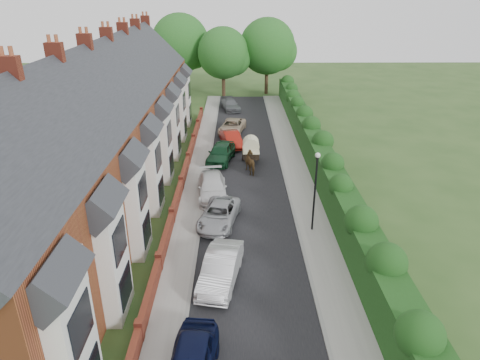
# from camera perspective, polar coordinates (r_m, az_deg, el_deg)

# --- Properties ---
(ground) EXTENTS (140.00, 140.00, 0.00)m
(ground) POSITION_cam_1_polar(r_m,az_deg,el_deg) (23.32, 2.72, -11.88)
(ground) COLOR #2D4C1E
(ground) RESTS_ON ground
(road) EXTENTS (6.00, 58.00, 0.02)m
(road) POSITION_cam_1_polar(r_m,az_deg,el_deg) (32.82, 0.86, -0.51)
(road) COLOR black
(road) RESTS_ON ground
(pavement_hedge_side) EXTENTS (2.20, 58.00, 0.12)m
(pavement_hedge_side) POSITION_cam_1_polar(r_m,az_deg,el_deg) (33.15, 7.96, -0.40)
(pavement_hedge_side) COLOR gray
(pavement_hedge_side) RESTS_ON ground
(pavement_house_side) EXTENTS (1.70, 58.00, 0.12)m
(pavement_house_side) POSITION_cam_1_polar(r_m,az_deg,el_deg) (32.94, -5.85, -0.45)
(pavement_house_side) COLOR gray
(pavement_house_side) RESTS_ON ground
(kerb_hedge_side) EXTENTS (0.18, 58.00, 0.13)m
(kerb_hedge_side) POSITION_cam_1_polar(r_m,az_deg,el_deg) (33.01, 6.16, -0.40)
(kerb_hedge_side) COLOR gray
(kerb_hedge_side) RESTS_ON ground
(kerb_house_side) EXTENTS (0.18, 58.00, 0.13)m
(kerb_house_side) POSITION_cam_1_polar(r_m,az_deg,el_deg) (32.87, -4.47, -0.44)
(kerb_house_side) COLOR gray
(kerb_house_side) RESTS_ON ground
(hedge) EXTENTS (2.10, 58.00, 2.85)m
(hedge) POSITION_cam_1_polar(r_m,az_deg,el_deg) (32.86, 11.22, 2.06)
(hedge) COLOR #183711
(hedge) RESTS_ON ground
(terrace_row) EXTENTS (9.05, 40.50, 11.50)m
(terrace_row) POSITION_cam_1_polar(r_m,az_deg,el_deg) (31.75, -18.22, 6.02)
(terrace_row) COLOR brown
(terrace_row) RESTS_ON ground
(garden_wall_row) EXTENTS (0.35, 40.35, 1.10)m
(garden_wall_row) POSITION_cam_1_polar(r_m,az_deg,el_deg) (31.99, -7.82, -0.55)
(garden_wall_row) COLOR maroon
(garden_wall_row) RESTS_ON ground
(lamppost) EXTENTS (0.32, 0.32, 5.16)m
(lamppost) POSITION_cam_1_polar(r_m,az_deg,el_deg) (25.51, 10.04, -0.32)
(lamppost) COLOR black
(lamppost) RESTS_ON ground
(tree_far_left) EXTENTS (7.14, 6.80, 9.29)m
(tree_far_left) POSITION_cam_1_polar(r_m,az_deg,el_deg) (59.46, -1.91, 16.41)
(tree_far_left) COLOR #332316
(tree_far_left) RESTS_ON ground
(tree_far_right) EXTENTS (7.98, 7.60, 10.31)m
(tree_far_right) POSITION_cam_1_polar(r_m,az_deg,el_deg) (61.52, 4.02, 17.20)
(tree_far_right) COLOR #332316
(tree_far_right) RESTS_ON ground
(tree_far_back) EXTENTS (8.40, 8.00, 10.82)m
(tree_far_back) POSITION_cam_1_polar(r_m,az_deg,el_deg) (62.74, -7.56, 17.47)
(tree_far_back) COLOR #332316
(tree_far_back) RESTS_ON ground
(car_silver_a) EXTENTS (2.42, 4.86, 1.53)m
(car_silver_a) POSITION_cam_1_polar(r_m,az_deg,el_deg) (22.12, -2.59, -11.67)
(car_silver_a) COLOR silver
(car_silver_a) RESTS_ON ground
(car_silver_b) EXTENTS (2.97, 4.92, 1.28)m
(car_silver_b) POSITION_cam_1_polar(r_m,az_deg,el_deg) (27.19, -2.82, -4.59)
(car_silver_b) COLOR #9EA0A5
(car_silver_b) RESTS_ON ground
(car_white) EXTENTS (2.53, 5.19, 1.45)m
(car_white) POSITION_cam_1_polar(r_m,az_deg,el_deg) (30.61, -3.73, -0.99)
(car_white) COLOR silver
(car_white) RESTS_ON ground
(car_green) EXTENTS (2.80, 4.99, 1.60)m
(car_green) POSITION_cam_1_polar(r_m,az_deg,el_deg) (36.90, -2.57, 3.66)
(car_green) COLOR #113A1F
(car_green) RESTS_ON ground
(car_red) EXTENTS (2.50, 4.45, 1.39)m
(car_red) POSITION_cam_1_polar(r_m,az_deg,el_deg) (40.65, -1.12, 5.48)
(car_red) COLOR maroon
(car_red) RESTS_ON ground
(car_beige) EXTENTS (3.16, 5.19, 1.35)m
(car_beige) POSITION_cam_1_polar(r_m,az_deg,el_deg) (44.57, -1.05, 7.15)
(car_beige) COLOR tan
(car_beige) RESTS_ON ground
(car_grey) EXTENTS (2.79, 4.73, 1.29)m
(car_grey) POSITION_cam_1_polar(r_m,az_deg,el_deg) (53.45, -1.30, 10.00)
(car_grey) COLOR slate
(car_grey) RESTS_ON ground
(horse) EXTENTS (1.53, 2.19, 1.69)m
(horse) POSITION_cam_1_polar(r_m,az_deg,el_deg) (34.58, 1.57, 2.32)
(horse) COLOR #4B351B
(horse) RESTS_ON ground
(horse_cart) EXTENTS (1.46, 3.23, 2.33)m
(horse_cart) POSITION_cam_1_polar(r_m,az_deg,el_deg) (36.43, 1.47, 4.29)
(horse_cart) COLOR black
(horse_cart) RESTS_ON ground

